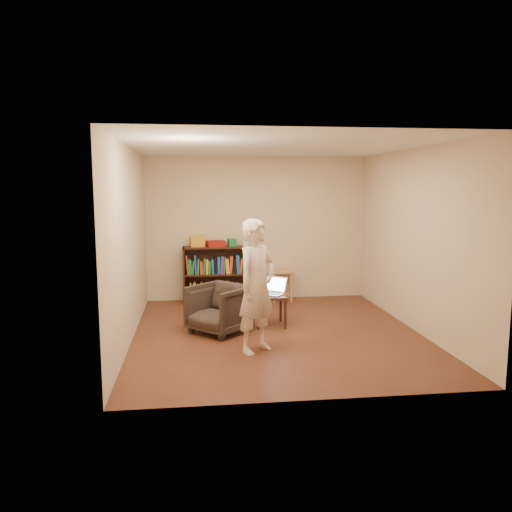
{
  "coord_description": "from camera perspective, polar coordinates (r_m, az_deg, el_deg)",
  "views": [
    {
      "loc": [
        -1.13,
        -6.76,
        2.07
      ],
      "look_at": [
        -0.25,
        0.35,
        1.06
      ],
      "focal_mm": 35.0,
      "sensor_mm": 36.0,
      "label": 1
    }
  ],
  "objects": [
    {
      "name": "ceiling",
      "position": [
        6.88,
        2.51,
        12.42
      ],
      "size": [
        4.5,
        4.5,
        0.0
      ],
      "primitive_type": "plane",
      "color": "white",
      "rests_on": "wall_back"
    },
    {
      "name": "red_cloth",
      "position": [
        8.89,
        -4.62,
        1.42
      ],
      "size": [
        0.36,
        0.3,
        0.11
      ],
      "primitive_type": "cube",
      "rotation": [
        0.0,
        0.0,
        0.23
      ],
      "color": "maroon",
      "rests_on": "bookshelf"
    },
    {
      "name": "laptop",
      "position": [
        7.49,
        1.94,
        -3.91
      ],
      "size": [
        0.48,
        0.48,
        0.24
      ],
      "rotation": [
        0.0,
        0.0,
        -0.63
      ],
      "color": "#B9B9BE",
      "rests_on": "side_table"
    },
    {
      "name": "box_green",
      "position": [
        8.91,
        -2.75,
        1.55
      ],
      "size": [
        0.16,
        0.16,
        0.14
      ],
      "primitive_type": "cube",
      "rotation": [
        0.0,
        0.0,
        0.18
      ],
      "color": "#1E7133",
      "rests_on": "bookshelf"
    },
    {
      "name": "box_white",
      "position": [
        8.93,
        -1.26,
        1.38
      ],
      "size": [
        0.11,
        0.11,
        0.08
      ],
      "primitive_type": "cube",
      "rotation": [
        0.0,
        0.0,
        0.1
      ],
      "color": "silver",
      "rests_on": "bookshelf"
    },
    {
      "name": "box_yellow",
      "position": [
        8.92,
        -6.69,
        1.71
      ],
      "size": [
        0.26,
        0.2,
        0.2
      ],
      "primitive_type": "cube",
      "rotation": [
        0.0,
        0.0,
        0.09
      ],
      "color": "gold",
      "rests_on": "bookshelf"
    },
    {
      "name": "armchair",
      "position": [
        7.14,
        -4.2,
        -6.02
      ],
      "size": [
        1.05,
        1.05,
        0.69
      ],
      "primitive_type": "imported",
      "rotation": [
        0.0,
        0.0,
        -0.78
      ],
      "color": "#322721",
      "rests_on": "floor"
    },
    {
      "name": "wall_right",
      "position": [
        7.49,
        17.72,
        1.73
      ],
      "size": [
        0.0,
        4.5,
        4.5
      ],
      "primitive_type": "plane",
      "rotation": [
        1.57,
        0.0,
        -1.57
      ],
      "color": "beige",
      "rests_on": "floor"
    },
    {
      "name": "bookshelf",
      "position": [
        9.01,
        -4.49,
        -2.44
      ],
      "size": [
        1.2,
        0.3,
        1.0
      ],
      "color": "black",
      "rests_on": "floor"
    },
    {
      "name": "person",
      "position": [
        6.2,
        0.08,
        -3.48
      ],
      "size": [
        0.72,
        0.7,
        1.67
      ],
      "primitive_type": "imported",
      "rotation": [
        0.0,
        0.0,
        0.73
      ],
      "color": "beige",
      "rests_on": "floor"
    },
    {
      "name": "stool",
      "position": [
        9.04,
        2.94,
        -2.3
      ],
      "size": [
        0.39,
        0.39,
        0.56
      ],
      "color": "#AE7F54",
      "rests_on": "floor"
    },
    {
      "name": "side_table",
      "position": [
        7.44,
        1.61,
        -5.06
      ],
      "size": [
        0.46,
        0.46,
        0.47
      ],
      "color": "black",
      "rests_on": "floor"
    },
    {
      "name": "wall_back",
      "position": [
        9.12,
        0.12,
        3.17
      ],
      "size": [
        4.0,
        0.0,
        4.0
      ],
      "primitive_type": "plane",
      "rotation": [
        1.57,
        0.0,
        0.0
      ],
      "color": "beige",
      "rests_on": "floor"
    },
    {
      "name": "floor",
      "position": [
        7.16,
        2.38,
        -8.8
      ],
      "size": [
        4.5,
        4.5,
        0.0
      ],
      "primitive_type": "plane",
      "color": "#4B2418",
      "rests_on": "ground"
    },
    {
      "name": "wall_left",
      "position": [
        6.86,
        -14.27,
        1.32
      ],
      "size": [
        0.0,
        4.5,
        4.5
      ],
      "primitive_type": "plane",
      "rotation": [
        1.57,
        0.0,
        1.57
      ],
      "color": "beige",
      "rests_on": "floor"
    }
  ]
}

